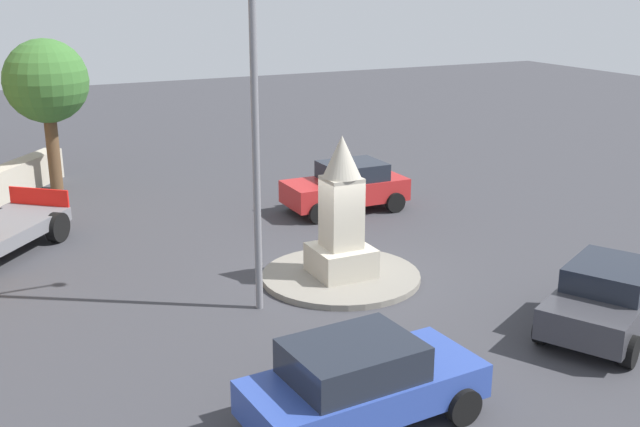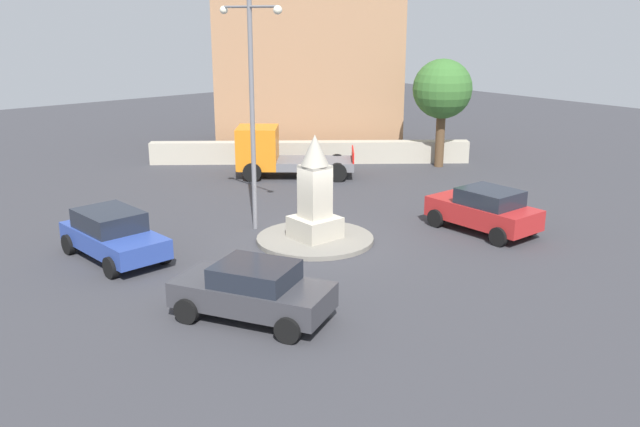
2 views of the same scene
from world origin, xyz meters
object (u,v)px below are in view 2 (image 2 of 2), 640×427
object	(u,v)px
streetlamp	(252,92)
car_red_waiting	(484,209)
monument	(315,195)
truck_orange_far_side	(276,153)
car_dark_grey_parked_left	(253,290)
corner_building	(308,53)
tree_near_wall	(442,90)
car_blue_passing	(113,234)

from	to	relation	value
streetlamp	car_red_waiting	bearing A→B (deg)	-132.03
monument	truck_orange_far_side	bearing A→B (deg)	-28.09
streetlamp	truck_orange_far_side	size ratio (longest dim) A/B	1.47
car_dark_grey_parked_left	car_red_waiting	xyz separation A→B (m)	(0.81, -10.12, 0.04)
monument	corner_building	world-z (taller)	corner_building
streetlamp	corner_building	world-z (taller)	corner_building
car_red_waiting	corner_building	world-z (taller)	corner_building
car_red_waiting	truck_orange_far_side	xyz separation A→B (m)	(11.29, 0.68, 0.30)
streetlamp	truck_orange_far_side	xyz separation A→B (m)	(5.97, -5.22, -3.67)
truck_orange_far_side	tree_near_wall	bearing A→B (deg)	-114.18
monument	car_dark_grey_parked_left	xyz separation A→B (m)	(-3.69, 4.95, -0.82)
car_red_waiting	corner_building	size ratio (longest dim) A/B	0.38
streetlamp	car_dark_grey_parked_left	xyz separation A→B (m)	(-6.13, 4.21, -4.01)
car_blue_passing	truck_orange_far_side	world-z (taller)	truck_orange_far_side
car_dark_grey_parked_left	car_red_waiting	size ratio (longest dim) A/B	1.11
corner_building	tree_near_wall	distance (m)	8.95
tree_near_wall	car_red_waiting	bearing A→B (deg)	139.61
car_blue_passing	car_red_waiting	world-z (taller)	car_red_waiting
streetlamp	tree_near_wall	world-z (taller)	streetlamp
truck_orange_far_side	car_red_waiting	bearing A→B (deg)	-176.56
streetlamp	truck_orange_far_side	bearing A→B (deg)	-41.18
car_dark_grey_parked_left	tree_near_wall	bearing A→B (deg)	-62.57
car_blue_passing	tree_near_wall	xyz separation A→B (m)	(2.39, -17.77, 2.95)
car_blue_passing	truck_orange_far_side	xyz separation A→B (m)	(5.74, -10.32, 0.31)
tree_near_wall	car_dark_grey_parked_left	bearing A→B (deg)	117.43
car_dark_grey_parked_left	streetlamp	bearing A→B (deg)	-34.50
car_red_waiting	tree_near_wall	bearing A→B (deg)	-40.39
monument	corner_building	xyz separation A→B (m)	(13.82, -10.71, 3.54)
streetlamp	car_dark_grey_parked_left	size ratio (longest dim) A/B	1.84
corner_building	car_dark_grey_parked_left	bearing A→B (deg)	138.21
car_blue_passing	corner_building	xyz separation A→B (m)	(11.15, -16.54, 4.34)
streetlamp	monument	bearing A→B (deg)	-163.18
monument	corner_building	distance (m)	17.84
streetlamp	car_blue_passing	distance (m)	6.47
tree_near_wall	corner_building	bearing A→B (deg)	7.95
monument	truck_orange_far_side	xyz separation A→B (m)	(8.41, -4.49, -0.48)
streetlamp	car_dark_grey_parked_left	world-z (taller)	streetlamp
streetlamp	car_blue_passing	size ratio (longest dim) A/B	1.91
truck_orange_far_side	corner_building	world-z (taller)	corner_building
car_dark_grey_parked_left	corner_building	xyz separation A→B (m)	(17.52, -15.66, 4.36)
car_red_waiting	truck_orange_far_side	world-z (taller)	truck_orange_far_side
car_red_waiting	tree_near_wall	distance (m)	10.84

